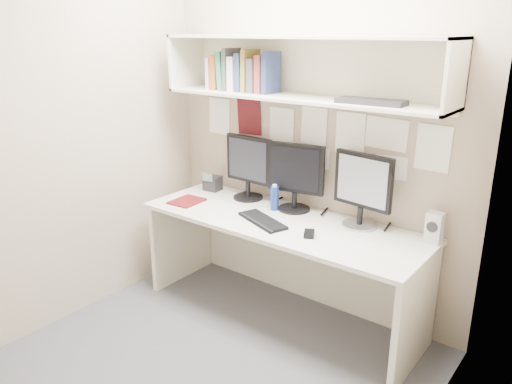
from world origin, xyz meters
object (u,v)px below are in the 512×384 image
Objects in this scene: monitor_center at (296,174)px; monitor_right at (362,187)px; desk at (281,268)px; desk_phone at (212,183)px; maroon_notebook at (187,201)px; speaker at (434,227)px; keyboard at (262,221)px; monitor_left at (249,165)px.

monitor_center is 0.99× the size of monitor_right.
desk_phone reaches higher than desk.
monitor_center is 0.85m from maroon_notebook.
desk_phone is at bearing -171.03° from monitor_right.
monitor_center is 0.99m from speaker.
monitor_center reaches higher than desk_phone.
keyboard is 0.80m from desk_phone.
monitor_right is (0.51, -0.00, 0.00)m from monitor_center.
monitor_left is 2.56× the size of speaker.
monitor_center is 0.51m from monitor_right.
maroon_notebook is 1.58× the size of desk_phone.
monitor_right is 2.60× the size of speaker.
maroon_notebook is at bearing -87.36° from desk_phone.
monitor_right is at bearing 2.16° from monitor_left.
desk_phone reaches higher than maroon_notebook.
keyboard is 2.18× the size of speaker.
keyboard is 0.69m from maroon_notebook.
desk_phone is at bearing 94.42° from maroon_notebook.
monitor_center is at bearing 99.73° from desk.
desk_phone is (-0.05, 0.33, 0.05)m from maroon_notebook.
desk is 10.71× the size of speaker.
desk is 0.66m from monitor_center.
monitor_right reaches higher than desk.
desk_phone is (-0.74, 0.31, 0.05)m from keyboard.
monitor_left is at bearing -1.54° from desk_phone.
monitor_right reaches higher than desk_phone.
desk is at bearing -23.48° from monitor_left.
monitor_left is 1.41m from speaker.
desk is 0.40m from keyboard.
keyboard reaches higher than desk.
monitor_center is at bearing -179.33° from speaker.
speaker is at bearing -8.48° from monitor_center.
monitor_right is at bearing 24.92° from desk.
monitor_center is 1.18× the size of keyboard.
monitor_center is 2.57× the size of speaker.
monitor_right is at bearing 12.60° from maroon_notebook.
desk_phone is at bearing 166.37° from desk.
monitor_left reaches higher than desk.
speaker reaches higher than desk_phone.
desk_phone is at bearing 171.41° from monitor_center.
monitor_right reaches higher than speaker.
monitor_right is 0.69m from keyboard.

